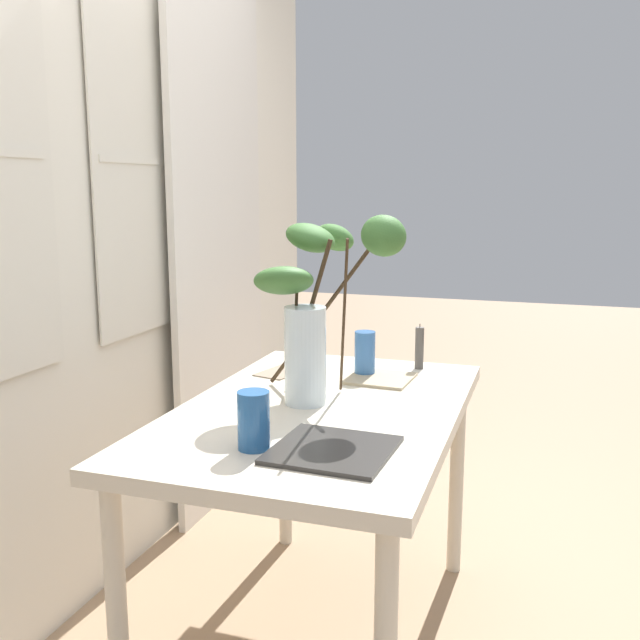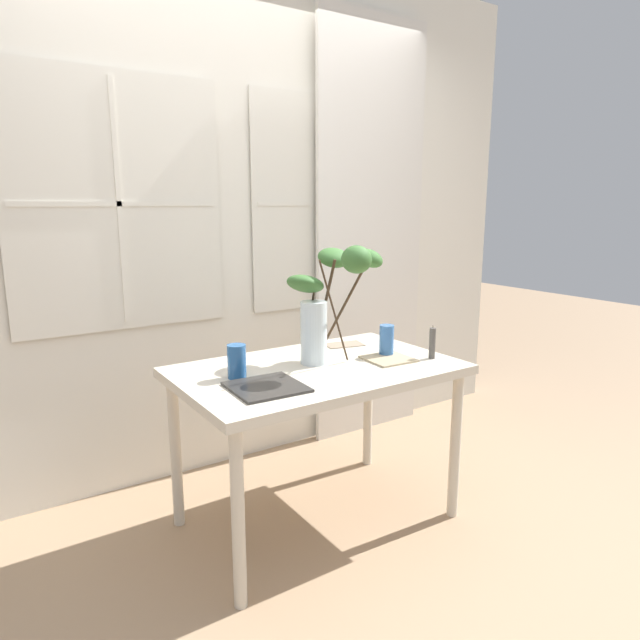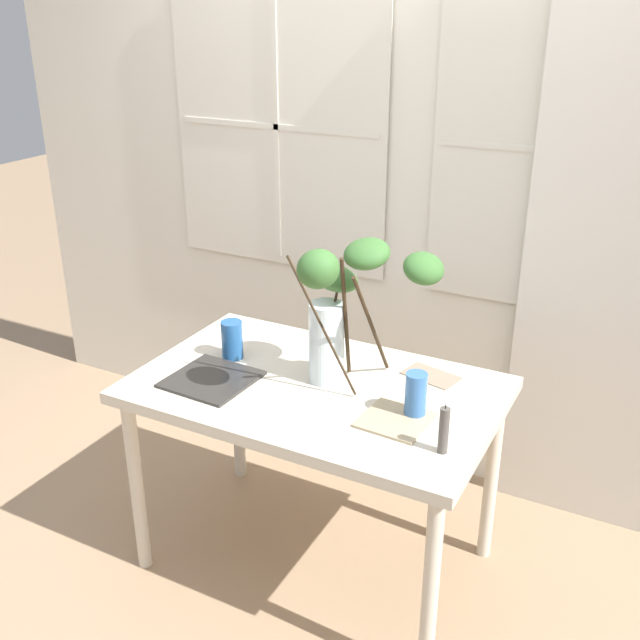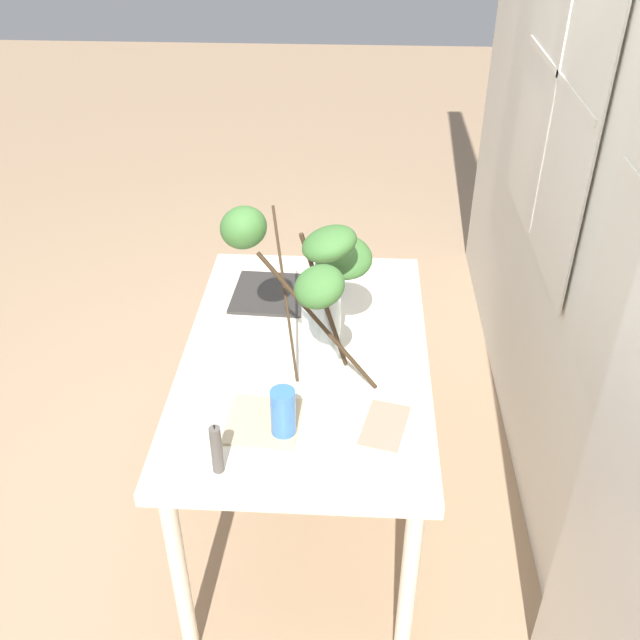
{
  "view_description": "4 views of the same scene",
  "coord_description": "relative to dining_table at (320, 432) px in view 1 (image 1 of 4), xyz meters",
  "views": [
    {
      "loc": [
        -1.88,
        -0.62,
        1.38
      ],
      "look_at": [
        0.04,
        0.01,
        1.0
      ],
      "focal_mm": 40.2,
      "sensor_mm": 36.0,
      "label": 1
    },
    {
      "loc": [
        -1.32,
        -2.01,
        1.47
      ],
      "look_at": [
        0.04,
        0.04,
        0.96
      ],
      "focal_mm": 31.38,
      "sensor_mm": 36.0,
      "label": 2
    },
    {
      "loc": [
        1.06,
        -1.98,
        1.98
      ],
      "look_at": [
        0.01,
        0.01,
        1.0
      ],
      "focal_mm": 41.76,
      "sensor_mm": 36.0,
      "label": 3
    },
    {
      "loc": [
        1.84,
        0.15,
        2.15
      ],
      "look_at": [
        -0.05,
        0.04,
        0.85
      ],
      "focal_mm": 40.76,
      "sensor_mm": 36.0,
      "label": 4
    }
  ],
  "objects": [
    {
      "name": "napkin_folded",
      "position": [
        0.33,
        0.24,
        0.08
      ],
      "size": [
        0.21,
        0.16,
        0.0
      ],
      "primitive_type": "cube",
      "rotation": [
        0.0,
        0.0,
        -0.24
      ],
      "color": "gray",
      "rests_on": "dining_table"
    },
    {
      "name": "vase_with_branches",
      "position": [
        0.08,
        0.04,
        0.38
      ],
      "size": [
        0.51,
        0.48,
        0.57
      ],
      "color": "silver",
      "rests_on": "dining_table"
    },
    {
      "name": "drinking_glass_blue_right",
      "position": [
        0.37,
        -0.03,
        0.15
      ],
      "size": [
        0.07,
        0.07,
        0.15
      ],
      "primitive_type": "cylinder",
      "color": "#386BAD",
      "rests_on": "dining_table"
    },
    {
      "name": "back_wall_with_windows",
      "position": [
        -0.0,
        0.87,
        0.73
      ],
      "size": [
        4.06,
        0.14,
        2.8
      ],
      "color": "silver",
      "rests_on": "ground"
    },
    {
      "name": "drinking_glass_blue_left",
      "position": [
        -0.37,
        0.05,
        0.15
      ],
      "size": [
        0.08,
        0.08,
        0.14
      ],
      "primitive_type": "cylinder",
      "color": "#235693",
      "rests_on": "dining_table"
    },
    {
      "name": "dining_table",
      "position": [
        0.0,
        0.0,
        0.0
      ],
      "size": [
        1.24,
        0.78,
        0.75
      ],
      "color": "beige",
      "rests_on": "ground"
    },
    {
      "name": "pillar_candle",
      "position": [
        0.52,
        -0.19,
        0.15
      ],
      "size": [
        0.03,
        0.03,
        0.16
      ],
      "color": "#514C47",
      "rests_on": "dining_table"
    },
    {
      "name": "plate_square_left",
      "position": [
        -0.33,
        -0.14,
        0.08
      ],
      "size": [
        0.29,
        0.29,
        0.01
      ],
      "primitive_type": "cube",
      "rotation": [
        0.0,
        0.0,
        -0.05
      ],
      "color": "#2D2B28",
      "rests_on": "dining_table"
    },
    {
      "name": "curtain_sheer_side",
      "position": [
        0.9,
        0.75,
        0.6
      ],
      "size": [
        0.81,
        0.03,
        2.56
      ],
      "primitive_type": "cube",
      "color": "silver",
      "rests_on": "ground"
    },
    {
      "name": "plate_square_right",
      "position": [
        0.33,
        -0.09,
        0.08
      ],
      "size": [
        0.22,
        0.22,
        0.01
      ],
      "primitive_type": "cube",
      "rotation": [
        0.0,
        0.0,
        -0.06
      ],
      "color": "tan",
      "rests_on": "dining_table"
    }
  ]
}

